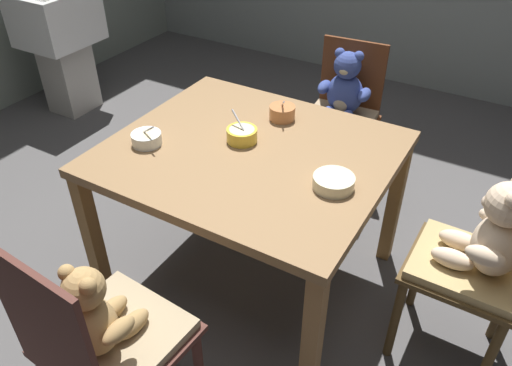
{
  "coord_description": "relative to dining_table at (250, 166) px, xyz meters",
  "views": [
    {
      "loc": [
        0.9,
        -1.48,
        1.81
      ],
      "look_at": [
        0.0,
        0.05,
        0.52
      ],
      "focal_mm": 35.39,
      "sensor_mm": 36.0,
      "label": 1
    }
  ],
  "objects": [
    {
      "name": "teddy_chair_near_front",
      "position": [
        -0.01,
        -0.88,
        -0.1
      ],
      "size": [
        0.45,
        0.44,
        0.94
      ],
      "rotation": [
        0.0,
        0.0,
        1.5
      ],
      "color": "#4C2821",
      "rests_on": "ground_plane"
    },
    {
      "name": "porridge_bowl_terracotta_far_center",
      "position": [
        -0.01,
        0.29,
        0.12
      ],
      "size": [
        0.11,
        0.12,
        0.12
      ],
      "color": "#BD7645",
      "rests_on": "dining_table"
    },
    {
      "name": "porridge_bowl_white_near_left",
      "position": [
        -0.39,
        -0.18,
        0.11
      ],
      "size": [
        0.13,
        0.12,
        0.11
      ],
      "color": "silver",
      "rests_on": "dining_table"
    },
    {
      "name": "dining_table",
      "position": [
        0.0,
        0.0,
        0.0
      ],
      "size": [
        1.12,
        0.99,
        0.72
      ],
      "color": "olive",
      "rests_on": "ground_plane"
    },
    {
      "name": "porridge_bowl_cream_near_right",
      "position": [
        0.4,
        -0.07,
        0.11
      ],
      "size": [
        0.15,
        0.15,
        0.05
      ],
      "color": "beige",
      "rests_on": "dining_table"
    },
    {
      "name": "sink_basin",
      "position": [
        -2.05,
        0.81,
        -0.07
      ],
      "size": [
        0.44,
        0.49,
        0.87
      ],
      "color": "#B7B2A8",
      "rests_on": "ground_plane"
    },
    {
      "name": "teddy_chair_far_center",
      "position": [
        0.06,
        0.88,
        -0.08
      ],
      "size": [
        0.41,
        0.41,
        0.86
      ],
      "rotation": [
        0.0,
        0.0,
        -1.49
      ],
      "color": "#572C16",
      "rests_on": "ground_plane"
    },
    {
      "name": "teddy_chair_near_right",
      "position": [
        0.95,
        0.06,
        -0.07
      ],
      "size": [
        0.42,
        0.38,
        0.91
      ],
      "rotation": [
        0.0,
        0.0,
        3.13
      ],
      "color": "#4C371C",
      "rests_on": "ground_plane"
    },
    {
      "name": "ground_plane",
      "position": [
        0.0,
        0.0,
        -0.65
      ],
      "size": [
        5.2,
        5.2,
        0.04
      ],
      "color": "#4F4D4D"
    },
    {
      "name": "porridge_bowl_yellow_center",
      "position": [
        -0.06,
        0.04,
        0.11
      ],
      "size": [
        0.13,
        0.13,
        0.12
      ],
      "color": "yellow",
      "rests_on": "dining_table"
    }
  ]
}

